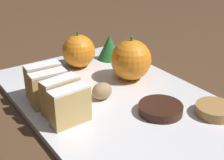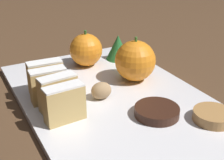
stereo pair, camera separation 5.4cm
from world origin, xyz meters
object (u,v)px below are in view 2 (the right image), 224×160
Objects in this scene: orange_near at (135,61)px; orange_far at (86,50)px; walnut at (100,90)px; chocolate_cookie at (157,111)px.

orange_far is at bearing 115.73° from orange_near.
walnut reaches higher than chocolate_cookie.
walnut is (-0.09, -0.03, -0.02)m from orange_near.
orange_near is 0.10m from walnut.
orange_far is 2.14× the size of walnut.
orange_near is at bearing 72.93° from chocolate_cookie.
orange_far reaches higher than walnut.
orange_far reaches higher than chocolate_cookie.
chocolate_cookie is at bearing -107.07° from orange_near.
orange_far is at bearing 75.36° from walnut.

